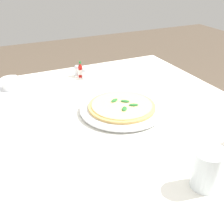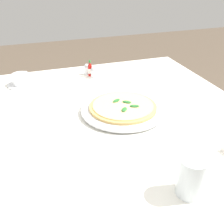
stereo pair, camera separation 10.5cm
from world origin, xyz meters
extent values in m
cube|color=white|center=(0.00, 0.00, 0.73)|extent=(1.20, 1.20, 0.02)
cube|color=white|center=(0.59, 0.00, 0.58)|extent=(0.01, 1.20, 0.28)
cylinder|color=brown|center=(0.50, -0.50, 0.36)|extent=(0.06, 0.06, 0.72)
cylinder|color=white|center=(0.04, -0.10, 0.74)|extent=(0.19, 0.19, 0.01)
cylinder|color=white|center=(0.04, -0.10, 0.75)|extent=(0.32, 0.32, 0.01)
cylinder|color=#DBAD60|center=(0.04, -0.10, 0.76)|extent=(0.26, 0.26, 0.01)
cylinder|color=#F4DB8E|center=(0.04, -0.10, 0.77)|extent=(0.23, 0.23, 0.00)
ellipsoid|color=#2D7533|center=(0.05, -0.12, 0.77)|extent=(0.04, 0.04, 0.01)
ellipsoid|color=#2D7533|center=(0.08, -0.09, 0.77)|extent=(0.03, 0.04, 0.01)
ellipsoid|color=#2D7533|center=(0.01, -0.14, 0.77)|extent=(0.03, 0.04, 0.01)
ellipsoid|color=#2D7533|center=(0.00, -0.09, 0.77)|extent=(0.04, 0.04, 0.01)
cylinder|color=white|center=(0.44, 0.26, 0.74)|extent=(0.13, 0.13, 0.01)
cylinder|color=white|center=(0.44, 0.26, 0.77)|extent=(0.08, 0.08, 0.05)
torus|color=white|center=(0.48, 0.23, 0.77)|extent=(0.03, 0.02, 0.03)
cylinder|color=black|center=(0.44, 0.26, 0.79)|extent=(0.07, 0.07, 0.00)
cylinder|color=white|center=(-0.36, 0.34, 0.74)|extent=(0.13, 0.13, 0.01)
cylinder|color=white|center=(-0.41, -0.11, 0.79)|extent=(0.07, 0.07, 0.11)
cylinder|color=silver|center=(-0.41, -0.11, 0.78)|extent=(0.06, 0.06, 0.08)
cylinder|color=silver|center=(0.16, 0.34, 0.78)|extent=(0.06, 0.06, 0.08)
cylinder|color=#B7140F|center=(0.45, -0.08, 0.77)|extent=(0.02, 0.02, 0.05)
cylinder|color=white|center=(0.45, -0.08, 0.77)|extent=(0.02, 0.02, 0.02)
cone|color=#B7140F|center=(0.45, -0.08, 0.80)|extent=(0.02, 0.02, 0.02)
cylinder|color=#1E722D|center=(0.45, -0.08, 0.82)|extent=(0.01, 0.01, 0.01)
cylinder|color=white|center=(0.47, -0.07, 0.76)|extent=(0.03, 0.03, 0.04)
cylinder|color=white|center=(0.47, -0.07, 0.75)|extent=(0.02, 0.02, 0.03)
sphere|color=silver|center=(0.47, -0.07, 0.78)|extent=(0.02, 0.02, 0.02)
cylinder|color=white|center=(0.42, -0.09, 0.76)|extent=(0.03, 0.03, 0.04)
cylinder|color=#38332D|center=(0.42, -0.09, 0.75)|extent=(0.02, 0.02, 0.03)
sphere|color=silver|center=(0.42, -0.09, 0.78)|extent=(0.02, 0.02, 0.02)
camera|label=1|loc=(-0.81, 0.34, 1.27)|focal=45.00mm
camera|label=2|loc=(-0.85, 0.24, 1.27)|focal=45.00mm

